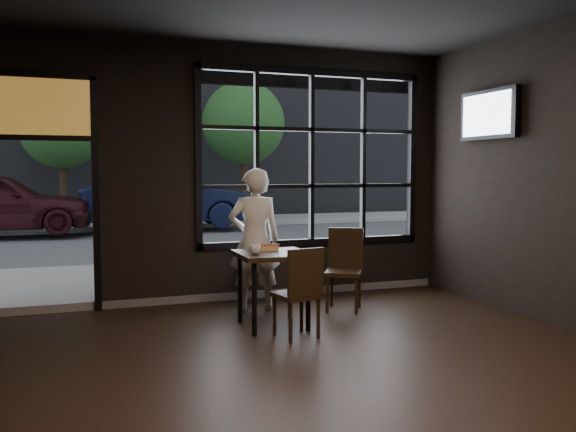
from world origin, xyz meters
name	(u,v)px	position (x,y,z in m)	size (l,w,h in m)	color
floor	(340,399)	(0.00, 0.00, -0.01)	(6.00, 7.00, 0.02)	black
window_frame	(312,158)	(1.20, 3.50, 1.80)	(3.06, 0.12, 2.28)	black
stained_transom	(37,106)	(-2.10, 3.50, 2.35)	(1.20, 0.06, 0.70)	orange
street_asphalt	(111,209)	(0.00, 24.00, -0.02)	(60.00, 41.00, 0.04)	#545456
building_across	(109,30)	(0.00, 23.00, 7.50)	(28.00, 12.00, 15.00)	#5B5956
cafe_table	(273,289)	(0.19, 2.07, 0.40)	(0.73, 0.73, 0.79)	black
chair_near	(296,292)	(0.27, 1.62, 0.45)	(0.39, 0.39, 0.90)	black
chair_window	(344,270)	(1.20, 2.51, 0.48)	(0.41, 0.41, 0.95)	black
man	(254,240)	(0.22, 2.85, 0.83)	(0.61, 0.40, 1.66)	silver
hotdog	(270,248)	(0.20, 2.20, 0.82)	(0.20, 0.08, 0.06)	tan
cup	(255,250)	(-0.03, 1.97, 0.84)	(0.12, 0.12, 0.10)	silver
tv	(489,115)	(2.93, 2.16, 2.30)	(0.11, 1.00, 0.59)	black
navy_car	(168,199)	(0.77, 12.73, 0.86)	(1.62, 4.63, 1.53)	black
tree_left	(61,128)	(-1.92, 15.22, 2.89)	(2.41, 2.41, 4.11)	#332114
tree_right	(243,123)	(3.47, 14.75, 3.13)	(2.60, 2.60, 4.44)	#332114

